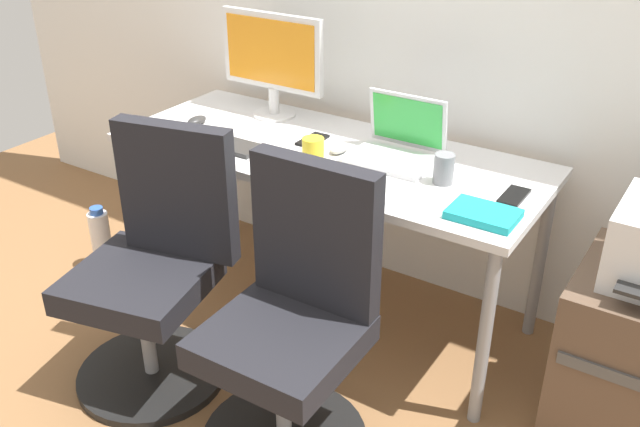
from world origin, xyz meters
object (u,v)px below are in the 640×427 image
object	(u,v)px
office_chair_left	(155,273)
office_chair_right	(294,329)
open_laptop	(398,144)
coffee_mug	(313,150)
water_bottle_on_floor	(101,239)
desktop_monitor	(272,58)

from	to	relation	value
office_chair_left	office_chair_right	bearing A→B (deg)	0.15
open_laptop	coffee_mug	size ratio (longest dim) A/B	3.37
water_bottle_on_floor	desktop_monitor	bearing A→B (deg)	37.83
desktop_monitor	coffee_mug	bearing A→B (deg)	-37.97
office_chair_right	open_laptop	size ratio (longest dim) A/B	3.03
water_bottle_on_floor	coffee_mug	distance (m)	1.22
desktop_monitor	open_laptop	distance (m)	0.69
desktop_monitor	coffee_mug	world-z (taller)	desktop_monitor
office_chair_left	open_laptop	distance (m)	0.98
office_chair_right	coffee_mug	bearing A→B (deg)	117.54
desktop_monitor	open_laptop	bearing A→B (deg)	-10.51
desktop_monitor	coffee_mug	distance (m)	0.56
office_chair_left	open_laptop	size ratio (longest dim) A/B	3.03
office_chair_right	open_laptop	distance (m)	0.82
open_laptop	coffee_mug	bearing A→B (deg)	-140.33
open_laptop	coffee_mug	world-z (taller)	open_laptop
desktop_monitor	coffee_mug	size ratio (longest dim) A/B	5.22
desktop_monitor	open_laptop	size ratio (longest dim) A/B	1.55
water_bottle_on_floor	coffee_mug	xyz separation A→B (m)	(1.04, 0.17, 0.62)
office_chair_right	desktop_monitor	world-z (taller)	desktop_monitor
open_laptop	office_chair_left	bearing A→B (deg)	-126.07
coffee_mug	office_chair_left	bearing A→B (deg)	-118.99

